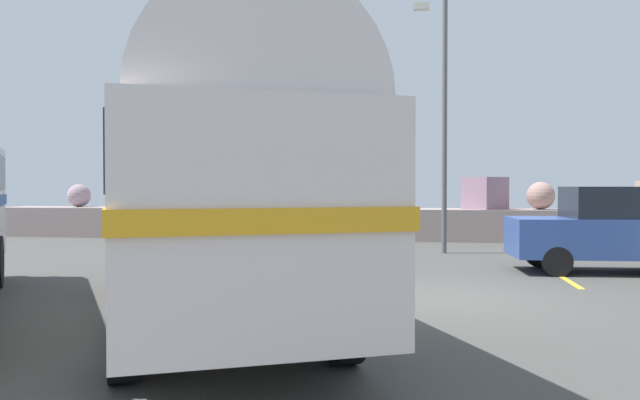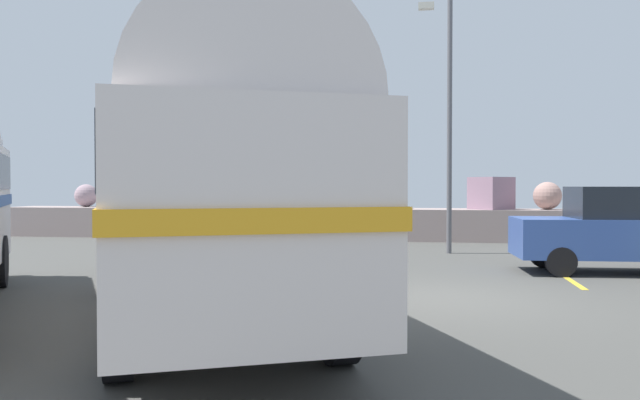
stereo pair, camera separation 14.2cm
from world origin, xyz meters
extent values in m
cube|color=#454541|center=(0.00, 0.00, 0.01)|extent=(32.00, 26.00, 0.02)
cube|color=gray|center=(0.00, 11.80, 0.55)|extent=(31.36, 1.80, 1.10)
sphere|color=gray|center=(-12.99, 12.00, 1.53)|extent=(0.86, 0.86, 0.86)
sphere|color=gray|center=(-10.64, 12.17, 1.69)|extent=(1.19, 1.19, 1.19)
sphere|color=#A68C92|center=(-7.00, 11.50, 1.75)|extent=(1.29, 1.29, 1.29)
cube|color=gray|center=(-4.79, 11.74, 1.66)|extent=(1.07, 1.26, 1.11)
sphere|color=tan|center=(-1.27, 12.08, 1.49)|extent=(0.79, 0.79, 0.79)
cube|color=gray|center=(2.03, 11.79, 1.65)|extent=(1.62, 1.63, 1.10)
sphere|color=tan|center=(3.86, 11.72, 1.57)|extent=(0.93, 0.93, 0.93)
cube|color=gold|center=(2.67, 3.50, 0.02)|extent=(0.12, 4.40, 0.01)
cylinder|color=black|center=(-5.26, -0.38, 0.50)|extent=(0.66, 0.99, 0.96)
cylinder|color=black|center=(-3.26, 0.55, 0.50)|extent=(0.66, 0.99, 0.96)
cylinder|color=black|center=(-3.07, -5.10, 0.50)|extent=(0.66, 0.99, 0.96)
cylinder|color=black|center=(-1.07, -4.17, 0.50)|extent=(0.66, 0.99, 0.96)
cube|color=silver|center=(-3.17, -2.28, 1.57)|extent=(5.71, 8.63, 2.10)
cylinder|color=silver|center=(-3.17, -2.28, 2.62)|extent=(5.38, 8.24, 2.20)
cube|color=orange|center=(-3.17, -2.28, 1.63)|extent=(5.78, 8.73, 0.20)
cube|color=black|center=(-3.17, -2.28, 2.15)|extent=(5.60, 8.34, 0.64)
cube|color=silver|center=(-4.96, 1.60, 0.70)|extent=(2.14, 1.10, 0.28)
cylinder|color=black|center=(2.58, 2.99, 0.33)|extent=(0.63, 0.23, 0.62)
cylinder|color=black|center=(2.50, 4.52, 0.33)|extent=(0.63, 0.23, 0.62)
cube|color=#2F4C95|center=(3.81, 3.82, 0.78)|extent=(4.19, 1.92, 0.84)
cube|color=black|center=(4.06, 3.84, 1.54)|extent=(2.28, 1.68, 0.68)
cylinder|color=#5B5B60|center=(0.47, 7.40, 3.54)|extent=(0.14, 0.14, 7.08)
cube|color=beige|center=(-0.18, 7.71, 6.98)|extent=(0.44, 0.24, 0.18)
camera|label=1|loc=(-0.31, -10.89, 1.89)|focal=36.24mm
camera|label=2|loc=(-0.17, -10.87, 1.89)|focal=36.24mm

